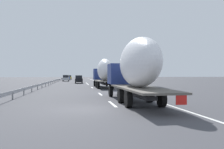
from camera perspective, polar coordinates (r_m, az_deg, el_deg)
The scene contains 19 objects.
ground_plane at distance 53.54m, azimuth -8.42°, elevation -2.24°, with size 260.00×260.00×0.00m, color #424247.
lane_stripe_0 at distance 15.84m, azimuth 0.11°, elevation -7.56°, with size 3.20×0.20×0.01m, color white.
lane_stripe_1 at distance 23.79m, azimuth -3.05°, elevation -5.03°, with size 3.20×0.20×0.01m, color white.
lane_stripe_2 at distance 35.85m, azimuth -5.14°, elevation -3.34°, with size 3.20×0.20×0.01m, color white.
lane_stripe_3 at distance 47.58m, azimuth -6.15°, elevation -2.52°, with size 3.20×0.20×0.01m, color white.
lane_stripe_4 at distance 51.51m, azimuth -6.39°, elevation -2.32°, with size 3.20×0.20×0.01m, color white.
lane_stripe_5 at distance 55.84m, azimuth -6.61°, elevation -2.14°, with size 3.20×0.20×0.01m, color white.
edge_line_right at distance 58.87m, azimuth -3.13°, elevation -2.03°, with size 110.00×0.20×0.01m, color white.
truck_lead at distance 35.17m, azimuth -2.12°, elevation 0.67°, with size 12.07×2.55×4.47m.
truck_trailing at distance 16.74m, azimuth 5.83°, elevation 1.78°, with size 13.25×2.55×4.65m.
car_silver_hatch at distance 70.58m, azimuth -11.74°, elevation -0.92°, with size 4.67×1.90×1.93m.
car_black_suv at distance 53.68m, azimuth -8.52°, elevation -1.22°, with size 4.75×1.79×1.89m.
car_blue_sedan at distance 86.30m, azimuth -11.27°, elevation -0.78°, with size 4.33×1.75×1.82m.
car_yellow_coupe at distance 95.53m, azimuth -10.89°, elevation -0.71°, with size 4.14×1.84×1.80m.
road_sign at distance 55.06m, azimuth -1.45°, elevation 0.19°, with size 0.10×0.90×3.29m.
tree_0 at distance 39.86m, azimuth 8.93°, elevation 2.90°, with size 2.94×2.94×6.56m.
tree_1 at distance 83.02m, azimuth -1.55°, elevation 1.23°, with size 3.47×3.47×5.87m.
tree_2 at distance 78.02m, azimuth 1.01°, elevation 1.01°, with size 2.54×2.54×5.47m.
guardrail_median at distance 56.76m, azimuth -14.53°, elevation -1.53°, with size 94.00×0.10×0.76m.
Camera 1 is at (-13.50, 0.75, 2.09)m, focal length 35.67 mm.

